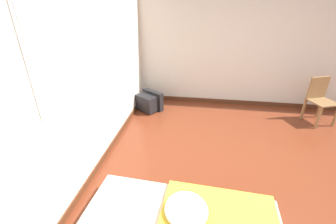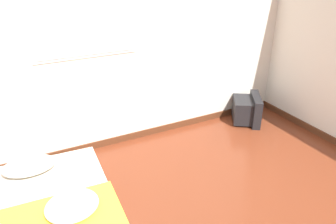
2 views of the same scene
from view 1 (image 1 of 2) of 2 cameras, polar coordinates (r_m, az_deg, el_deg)
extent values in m
plane|color=maroon|center=(3.35, 26.80, -16.28)|extent=(20.00, 20.00, 0.00)
cube|color=silver|center=(2.84, -21.05, 7.89)|extent=(7.43, 0.06, 2.60)
cube|color=#562D19|center=(3.41, -16.97, -12.46)|extent=(7.43, 0.02, 0.09)
cube|color=silver|center=(2.53, -24.36, 14.14)|extent=(1.15, 0.01, 1.01)
cube|color=white|center=(2.53, -24.24, 14.15)|extent=(1.08, 0.01, 0.94)
cube|color=silver|center=(5.08, 21.99, 15.40)|extent=(0.06, 7.32, 2.60)
cube|color=#562D19|center=(5.39, 19.83, 2.22)|extent=(0.02, 7.32, 0.09)
ellipsoid|color=silver|center=(2.40, -17.71, -25.22)|extent=(0.54, 0.37, 0.14)
ellipsoid|color=silver|center=(2.38, 4.65, -23.40)|extent=(0.54, 0.52, 0.11)
cube|color=black|center=(4.75, -5.43, 2.33)|extent=(0.45, 0.51, 0.32)
cube|color=black|center=(4.86, -3.88, 3.17)|extent=(0.38, 0.51, 0.40)
cube|color=#283342|center=(4.89, -3.40, 3.48)|extent=(0.24, 0.37, 0.29)
cube|color=olive|center=(5.16, 36.81, -0.82)|extent=(0.05, 0.05, 0.42)
cube|color=olive|center=(4.89, 33.90, -1.28)|extent=(0.05, 0.05, 0.42)
cube|color=olive|center=(5.38, 34.06, 0.94)|extent=(0.05, 0.05, 0.42)
cube|color=olive|center=(5.12, 31.15, 0.59)|extent=(0.05, 0.05, 0.42)
cube|color=brown|center=(5.06, 34.62, 2.13)|extent=(0.54, 0.54, 0.02)
cube|color=olive|center=(5.10, 33.84, 5.22)|extent=(0.18, 0.38, 0.41)
camera|label=2|loc=(2.56, 71.84, 11.23)|focal=35.00mm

